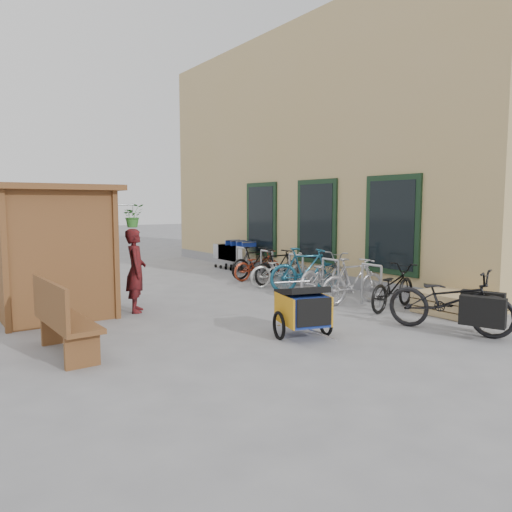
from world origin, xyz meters
TOP-DOWN VIEW (x-y plane):
  - ground at (0.00, 0.00)m, footprint 80.00×80.00m
  - building at (6.49, 4.50)m, footprint 6.07×13.00m
  - kiosk at (-3.28, 2.47)m, footprint 2.49×1.65m
  - bike_rack at (2.30, 2.40)m, footprint 0.05×5.35m
  - pallet_stack at (3.00, -1.40)m, footprint 1.00×1.20m
  - bench at (-3.68, 0.10)m, footprint 0.54×1.66m
  - shopping_carts at (3.00, 6.32)m, footprint 0.52×1.77m
  - child_trailer at (-0.36, -1.02)m, footprint 0.94×1.47m
  - cargo_bike at (1.79, -2.17)m, footprint 1.31×2.10m
  - person_kiosk at (-1.81, 2.20)m, footprint 0.58×0.69m
  - bike_0 at (2.41, -0.45)m, footprint 1.76×0.96m
  - bike_1 at (2.16, 0.36)m, footprint 1.65×0.64m
  - bike_2 at (2.40, 1.51)m, footprint 1.90×1.02m
  - bike_3 at (2.27, 2.01)m, footprint 1.82×1.06m
  - bike_4 at (2.24, 2.94)m, footprint 1.72×0.87m
  - bike_5 at (2.39, 3.24)m, footprint 1.56×0.55m
  - bike_6 at (2.41, 4.19)m, footprint 1.54×0.57m
  - bike_7 at (2.48, 4.46)m, footprint 1.49×0.43m

SIDE VIEW (x-z plane):
  - ground at x=0.00m, z-range 0.00..0.00m
  - pallet_stack at x=3.00m, z-range 0.01..0.41m
  - bike_6 at x=2.41m, z-range 0.00..0.80m
  - bike_4 at x=2.24m, z-range 0.00..0.86m
  - bike_0 at x=2.41m, z-range 0.00..0.88m
  - bike_7 at x=2.48m, z-range 0.00..0.90m
  - bike_5 at x=2.39m, z-range 0.00..0.92m
  - child_trailer at x=-0.36m, z-range 0.05..0.89m
  - bike_2 at x=2.40m, z-range 0.00..0.95m
  - bike_1 at x=2.16m, z-range 0.00..0.97m
  - cargo_bike at x=1.79m, z-range 0.00..1.03m
  - bike_rack at x=2.30m, z-range 0.08..0.95m
  - bike_3 at x=2.27m, z-range 0.00..1.05m
  - bench at x=-3.68m, z-range 0.01..1.06m
  - shopping_carts at x=3.00m, z-range 0.08..1.02m
  - person_kiosk at x=-1.81m, z-range 0.00..1.60m
  - kiosk at x=-3.28m, z-range 0.35..2.75m
  - building at x=6.49m, z-range -0.01..6.99m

